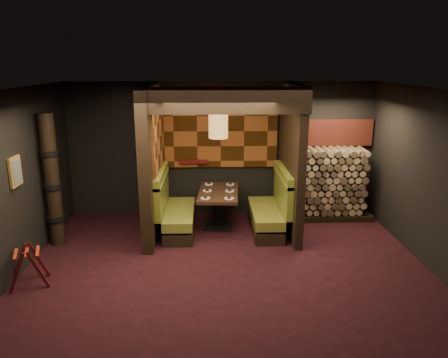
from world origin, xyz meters
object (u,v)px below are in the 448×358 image
booth_bench_right (271,211)px  luggage_rack (28,265)px  firewood_stack (330,183)px  pendant_lamp (218,126)px  totem_column (52,181)px  booth_bench_left (174,212)px  dining_table (219,202)px

booth_bench_right → luggage_rack: bearing=-152.0°
luggage_rack → firewood_stack: bearing=27.8°
booth_bench_right → pendant_lamp: pendant_lamp is taller
pendant_lamp → totem_column: size_ratio=0.43×
booth_bench_left → pendant_lamp: size_ratio=1.56×
booth_bench_left → luggage_rack: bearing=-134.1°
luggage_rack → firewood_stack: size_ratio=0.40×
pendant_lamp → firewood_stack: pendant_lamp is taller
booth_bench_left → booth_bench_right: 1.89m
booth_bench_left → totem_column: size_ratio=0.67×
pendant_lamp → luggage_rack: (-2.88, -2.23, -1.73)m
luggage_rack → totem_column: size_ratio=0.29×
dining_table → pendant_lamp: pendant_lamp is taller
luggage_rack → totem_column: (-0.08, 1.52, 0.87)m
dining_table → firewood_stack: (2.38, 0.49, 0.23)m
dining_table → luggage_rack: dining_table is taller
totem_column → firewood_stack: bearing=13.2°
booth_bench_right → dining_table: bearing=168.5°
totem_column → dining_table: bearing=14.4°
luggage_rack → booth_bench_left: bearing=45.9°
booth_bench_right → luggage_rack: booth_bench_right is taller
booth_bench_left → dining_table: booth_bench_left is taller
booth_bench_right → luggage_rack: size_ratio=2.32×
booth_bench_left → booth_bench_right: size_ratio=1.00×
booth_bench_left → dining_table: size_ratio=1.09×
dining_table → pendant_lamp: 1.54m
firewood_stack → pendant_lamp: bearing=-167.2°
booth_bench_right → luggage_rack: (-3.90, -2.07, -0.08)m
booth_bench_left → booth_bench_right: bearing=0.0°
firewood_stack → booth_bench_right: bearing=-152.7°
dining_table → luggage_rack: 3.68m
booth_bench_left → firewood_stack: size_ratio=0.92×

